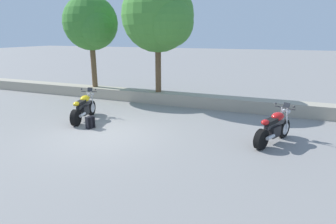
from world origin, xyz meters
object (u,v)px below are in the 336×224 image
object	(u,v)px
rider_backpack	(90,122)
leafy_tree_mid_left	(160,17)
leafy_tree_far_left	(92,24)
motorcycle_yellow_near_left	(84,108)
motorcycle_red_centre	(274,128)

from	to	relation	value
rider_backpack	leafy_tree_mid_left	xyz separation A→B (m)	(0.94, 4.40, 3.82)
leafy_tree_far_left	leafy_tree_mid_left	xyz separation A→B (m)	(3.81, -0.06, 0.26)
motorcycle_yellow_near_left	leafy_tree_mid_left	size ratio (longest dim) A/B	0.39
motorcycle_yellow_near_left	motorcycle_red_centre	distance (m)	7.08
motorcycle_red_centre	leafy_tree_far_left	world-z (taller)	leafy_tree_far_left
motorcycle_yellow_near_left	rider_backpack	world-z (taller)	motorcycle_yellow_near_left
motorcycle_yellow_near_left	leafy_tree_far_left	size ratio (longest dim) A/B	0.43
leafy_tree_mid_left	motorcycle_red_centre	bearing A→B (deg)	-33.37
leafy_tree_mid_left	motorcycle_yellow_near_left	bearing A→B (deg)	-116.25
motorcycle_red_centre	motorcycle_yellow_near_left	bearing A→B (deg)	-178.87
leafy_tree_far_left	leafy_tree_mid_left	bearing A→B (deg)	-0.96
motorcycle_red_centre	leafy_tree_far_left	bearing A→B (deg)	158.69
motorcycle_yellow_near_left	leafy_tree_far_left	distance (m)	5.36
rider_backpack	leafy_tree_mid_left	distance (m)	5.90
motorcycle_red_centre	leafy_tree_far_left	xyz separation A→B (m)	(-9.10, 3.55, 3.32)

